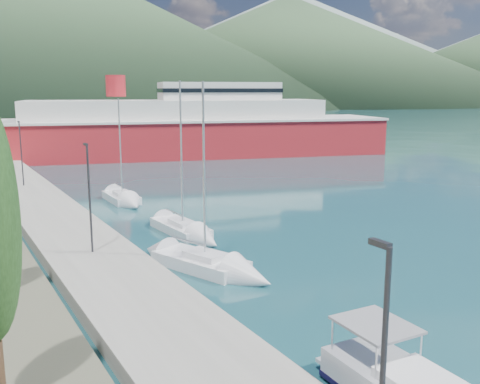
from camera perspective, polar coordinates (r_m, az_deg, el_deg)
ground at (r=135.36m, az=-23.25°, el=5.83°), size 1400.00×1400.00×0.00m
quay at (r=41.73m, az=-19.34°, el=-2.67°), size 5.00×88.00×0.80m
hills_far at (r=654.94m, az=-16.96°, el=16.29°), size 1480.00×900.00×180.00m
hills_near at (r=405.01m, az=-14.13°, el=16.08°), size 1010.00×520.00×115.00m
lamp_posts at (r=31.18m, az=-16.15°, el=0.03°), size 0.15×47.10×6.06m
sailboat_near at (r=28.60m, az=-1.54°, el=-8.36°), size 4.75×8.01×11.04m
sailboat_mid at (r=35.70m, az=-4.99°, el=-4.51°), size 2.49×7.82×11.11m
sailboat_far at (r=46.99m, az=-11.95°, el=-0.98°), size 2.19×6.70×9.82m
ferry at (r=80.71m, az=-6.56°, el=6.54°), size 63.93×29.52×12.45m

